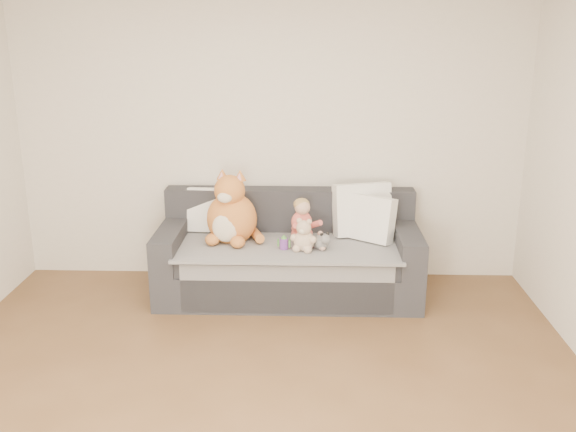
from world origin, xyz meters
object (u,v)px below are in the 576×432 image
at_px(toddler, 303,225).
at_px(sofa, 289,258).
at_px(sippy_cup, 284,242).
at_px(plush_cat, 231,214).
at_px(teddy_bear, 304,238).

bearing_deg(toddler, sofa, 132.72).
bearing_deg(sippy_cup, sofa, 81.51).
height_order(sofa, toddler, toddler).
xyz_separation_m(plush_cat, sippy_cup, (0.45, -0.19, -0.17)).
relative_size(sofa, plush_cat, 3.38).
height_order(toddler, sippy_cup, toddler).
bearing_deg(sippy_cup, toddler, 46.83).
distance_m(plush_cat, teddy_bear, 0.66).
bearing_deg(teddy_bear, sippy_cup, -172.37).
bearing_deg(sofa, sippy_cup, -98.49).
distance_m(sofa, sippy_cup, 0.32).
height_order(toddler, teddy_bear, toddler).
distance_m(toddler, sippy_cup, 0.25).
height_order(sofa, plush_cat, plush_cat).
bearing_deg(sofa, plush_cat, -177.03).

